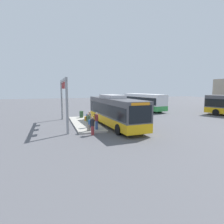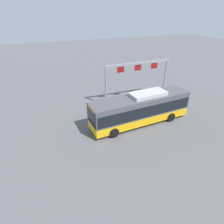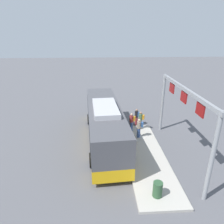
{
  "view_description": "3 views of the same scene",
  "coord_description": "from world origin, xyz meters",
  "px_view_note": "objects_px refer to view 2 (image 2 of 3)",
  "views": [
    {
      "loc": [
        19.45,
        -6.64,
        4.24
      ],
      "look_at": [
        0.86,
        -0.61,
        1.74
      ],
      "focal_mm": 30.33,
      "sensor_mm": 36.0,
      "label": 1
    },
    {
      "loc": [
        9.38,
        15.68,
        11.23
      ],
      "look_at": [
        2.69,
        -1.36,
        1.16
      ],
      "focal_mm": 30.92,
      "sensor_mm": 36.0,
      "label": 2
    },
    {
      "loc": [
        -14.97,
        0.29,
        8.55
      ],
      "look_at": [
        2.88,
        -0.78,
        1.49
      ],
      "focal_mm": 32.66,
      "sensor_mm": 36.0,
      "label": 3
    }
  ],
  "objects_px": {
    "person_waiting_far": "(118,107)",
    "trash_bin": "(173,99)",
    "person_waiting_mid": "(126,103)",
    "person_boarding": "(112,104)",
    "person_waiting_near": "(103,108)",
    "bus_main": "(140,108)"
  },
  "relations": [
    {
      "from": "person_waiting_far",
      "to": "trash_bin",
      "type": "relative_size",
      "value": 1.86
    },
    {
      "from": "person_waiting_far",
      "to": "person_waiting_mid",
      "type": "bearing_deg",
      "value": 116.94
    },
    {
      "from": "person_boarding",
      "to": "person_waiting_near",
      "type": "xyz_separation_m",
      "value": [
        1.14,
        0.16,
        -0.16
      ]
    },
    {
      "from": "person_waiting_near",
      "to": "person_waiting_mid",
      "type": "relative_size",
      "value": 1.0
    },
    {
      "from": "trash_bin",
      "to": "person_waiting_far",
      "type": "bearing_deg",
      "value": 1.62
    },
    {
      "from": "trash_bin",
      "to": "person_waiting_near",
      "type": "bearing_deg",
      "value": -3.01
    },
    {
      "from": "bus_main",
      "to": "person_boarding",
      "type": "distance_m",
      "value": 3.94
    },
    {
      "from": "person_boarding",
      "to": "person_waiting_mid",
      "type": "distance_m",
      "value": 1.68
    },
    {
      "from": "bus_main",
      "to": "trash_bin",
      "type": "relative_size",
      "value": 12.38
    },
    {
      "from": "person_waiting_mid",
      "to": "person_waiting_far",
      "type": "height_order",
      "value": "same"
    },
    {
      "from": "person_waiting_mid",
      "to": "person_waiting_far",
      "type": "relative_size",
      "value": 1.0
    },
    {
      "from": "person_waiting_near",
      "to": "trash_bin",
      "type": "xyz_separation_m",
      "value": [
        -9.48,
        0.5,
        -0.28
      ]
    },
    {
      "from": "person_boarding",
      "to": "person_waiting_far",
      "type": "bearing_deg",
      "value": 40.74
    },
    {
      "from": "person_waiting_near",
      "to": "person_boarding",
      "type": "bearing_deg",
      "value": 131.85
    },
    {
      "from": "person_waiting_near",
      "to": "trash_bin",
      "type": "bearing_deg",
      "value": 120.61
    },
    {
      "from": "bus_main",
      "to": "trash_bin",
      "type": "height_order",
      "value": "bus_main"
    },
    {
      "from": "bus_main",
      "to": "trash_bin",
      "type": "distance_m",
      "value": 7.07
    },
    {
      "from": "person_waiting_far",
      "to": "bus_main",
      "type": "bearing_deg",
      "value": 39.92
    },
    {
      "from": "bus_main",
      "to": "person_waiting_near",
      "type": "xyz_separation_m",
      "value": [
        3.05,
        -3.19,
        -0.92
      ]
    },
    {
      "from": "bus_main",
      "to": "person_waiting_near",
      "type": "distance_m",
      "value": 4.51
    },
    {
      "from": "person_waiting_mid",
      "to": "person_waiting_far",
      "type": "bearing_deg",
      "value": -66.37
    },
    {
      "from": "person_boarding",
      "to": "trash_bin",
      "type": "xyz_separation_m",
      "value": [
        -8.34,
        0.66,
        -0.44
      ]
    }
  ]
}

